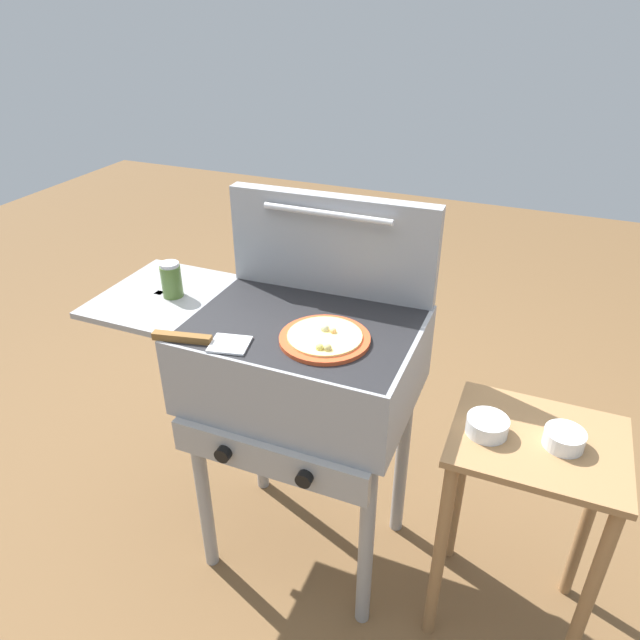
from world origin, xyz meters
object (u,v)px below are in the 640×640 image
pizza_cheese (325,338)px  sauce_jar (172,279)px  topping_bowl_near (564,439)px  prep_table (526,493)px  grill (299,366)px  spatula (202,340)px  topping_bowl_far (487,426)px

pizza_cheese → sauce_jar: size_ratio=2.23×
topping_bowl_near → prep_table: bearing=174.5°
grill → prep_table: grill is taller
pizza_cheese → topping_bowl_near: bearing=5.5°
grill → prep_table: (0.67, 0.00, -0.25)m
sauce_jar → prep_table: (1.09, -0.00, -0.45)m
spatula → topping_bowl_near: 0.96m
sauce_jar → topping_bowl_far: size_ratio=1.00×
grill → sauce_jar: sauce_jar is taller
topping_bowl_far → sauce_jar: bearing=178.2°
prep_table → topping_bowl_near: 0.22m
spatula → prep_table: bearing=12.8°
pizza_cheese → spatula: bearing=-156.1°
spatula → sauce_jar: bearing=138.5°
prep_table → grill: bearing=-179.6°
prep_table → pizza_cheese: bearing=-173.4°
spatula → topping_bowl_far: 0.77m
topping_bowl_near → topping_bowl_far: size_ratio=0.94×
pizza_cheese → topping_bowl_far: (0.44, 0.04, -0.19)m
grill → prep_table: bearing=0.4°
topping_bowl_near → topping_bowl_far: 0.19m
grill → spatula: 0.31m
prep_table → topping_bowl_far: size_ratio=6.50×
topping_bowl_near → topping_bowl_far: (-0.19, -0.02, 0.00)m
pizza_cheese → spatula: size_ratio=0.90×
topping_bowl_far → topping_bowl_near: bearing=7.1°
sauce_jar → topping_bowl_near: sauce_jar is taller
sauce_jar → prep_table: bearing=-0.1°
prep_table → topping_bowl_near: topping_bowl_near is taller
sauce_jar → prep_table: sauce_jar is taller
topping_bowl_near → pizza_cheese: bearing=-174.5°
grill → topping_bowl_far: bearing=-2.5°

